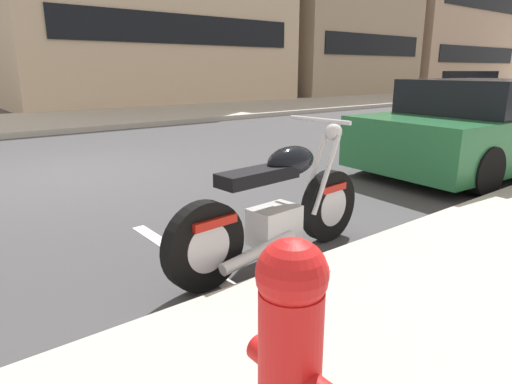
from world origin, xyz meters
TOP-DOWN VIEW (x-y plane):
  - ground_plane at (0.00, 0.00)m, footprint 260.00×260.00m
  - sidewalk_far_curb at (12.00, 6.95)m, footprint 120.00×5.00m
  - parking_stall_stripe at (0.00, -3.85)m, footprint 0.12×2.20m
  - parked_motorcycle at (0.56, -4.20)m, footprint 2.04×0.62m
  - parked_car_across_street at (5.20, -3.56)m, footprint 4.20×2.13m
  - car_opposite_curb at (19.60, 3.95)m, footprint 4.18×1.98m
  - fire_hydrant at (-0.74, -5.77)m, footprint 0.24×0.36m
  - townhouse_behind_pole at (31.03, 13.87)m, footprint 12.36×9.31m

SIDE VIEW (x-z plane):
  - ground_plane at x=0.00m, z-range 0.00..0.00m
  - parking_stall_stripe at x=0.00m, z-range 0.00..0.01m
  - sidewalk_far_curb at x=12.00m, z-range 0.00..0.14m
  - parked_motorcycle at x=0.56m, z-range -0.13..0.99m
  - fire_hydrant at x=-0.74m, z-range 0.17..1.02m
  - parked_car_across_street at x=5.20m, z-range -0.04..1.33m
  - car_opposite_curb at x=19.60m, z-range -0.04..1.39m
  - townhouse_behind_pole at x=31.03m, z-range 0.00..11.35m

